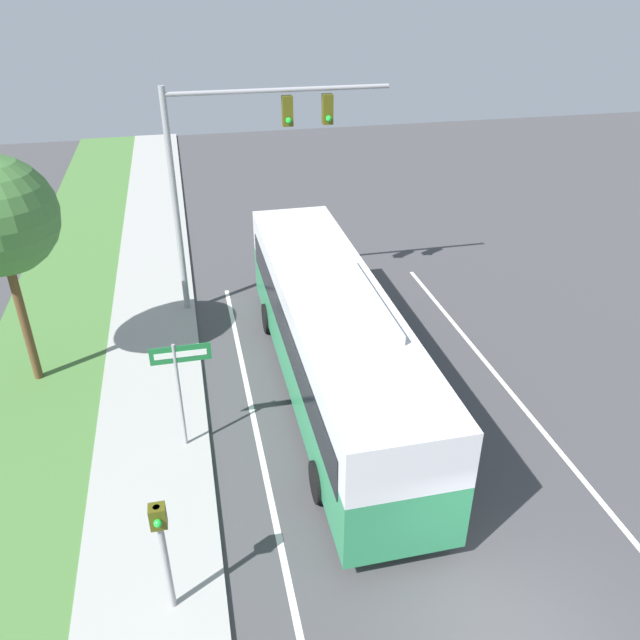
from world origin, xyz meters
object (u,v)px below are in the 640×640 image
(bus, at_px, (332,334))
(pedestrian_signal, at_px, (162,541))
(signal_gantry, at_px, (236,155))
(street_sign, at_px, (180,376))

(bus, distance_m, pedestrian_signal, 7.38)
(signal_gantry, xyz_separation_m, street_sign, (-2.26, -7.19, -3.16))
(bus, height_order, pedestrian_signal, bus)
(signal_gantry, relative_size, street_sign, 2.47)
(signal_gantry, distance_m, street_sign, 8.18)
(pedestrian_signal, distance_m, street_sign, 4.55)
(signal_gantry, relative_size, pedestrian_signal, 2.81)
(street_sign, bearing_deg, signal_gantry, 72.58)
(bus, xyz_separation_m, signal_gantry, (-1.71, 5.82, 3.33))
(pedestrian_signal, relative_size, street_sign, 0.88)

